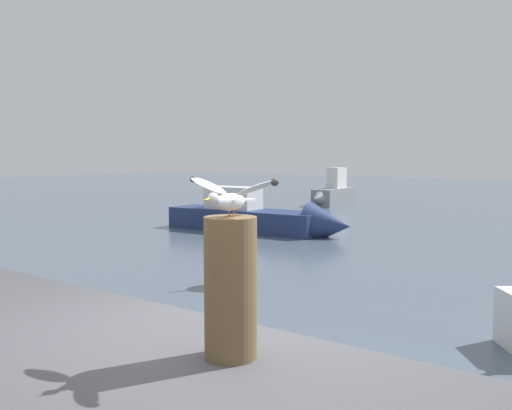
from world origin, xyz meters
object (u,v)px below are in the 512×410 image
mooring_post (231,288)px  channel_buoy (236,259)px  boat_navy (264,218)px  boat_grey (332,194)px  seagull (230,195)px

mooring_post → channel_buoy: size_ratio=0.62×
channel_buoy → boat_navy: bearing=121.2°
mooring_post → channel_buoy: 6.64m
boat_navy → boat_grey: 10.12m
seagull → boat_navy: seagull is taller
boat_navy → boat_grey: size_ratio=1.50×
boat_navy → channel_buoy: bearing=-58.8°
mooring_post → seagull: (-0.00, -0.00, 0.53)m
mooring_post → boat_navy: mooring_post is taller
boat_navy → channel_buoy: 7.08m
mooring_post → channel_buoy: bearing=128.0°
channel_buoy → boat_grey: bearing=112.3°
boat_grey → seagull: bearing=-63.4°
boat_grey → channel_buoy: (6.48, -15.78, -0.10)m
boat_grey → boat_navy: bearing=-73.8°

